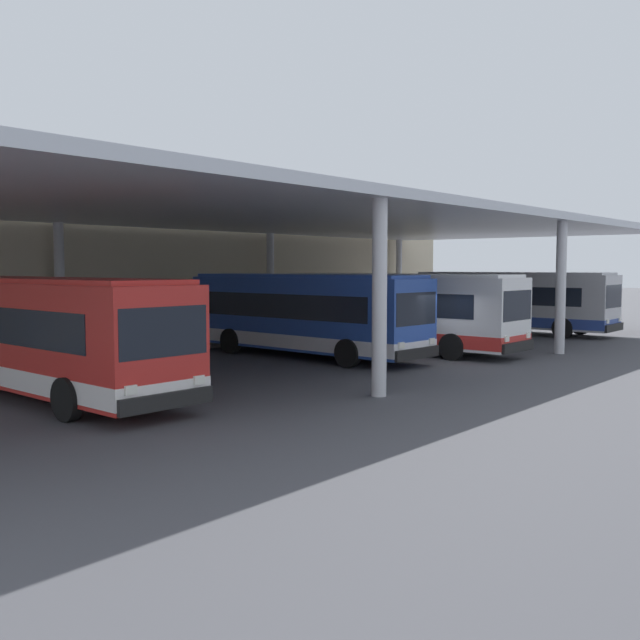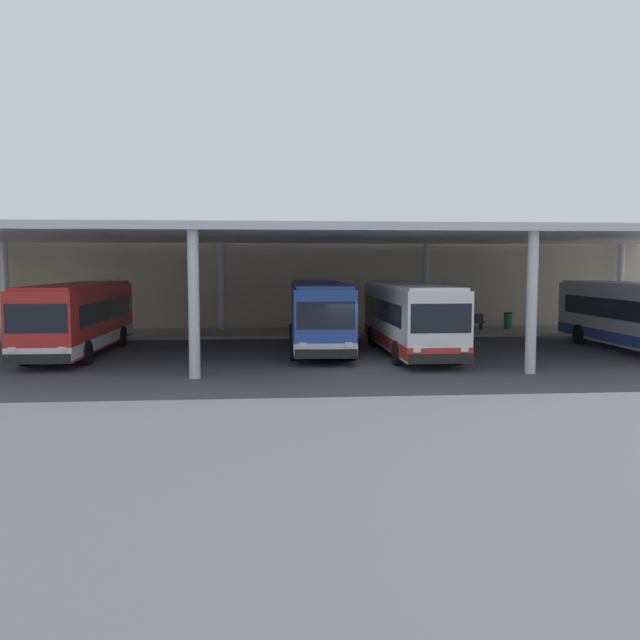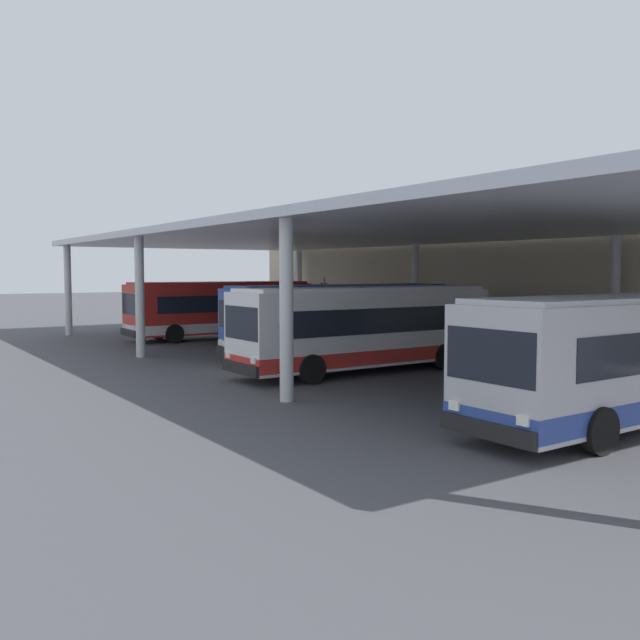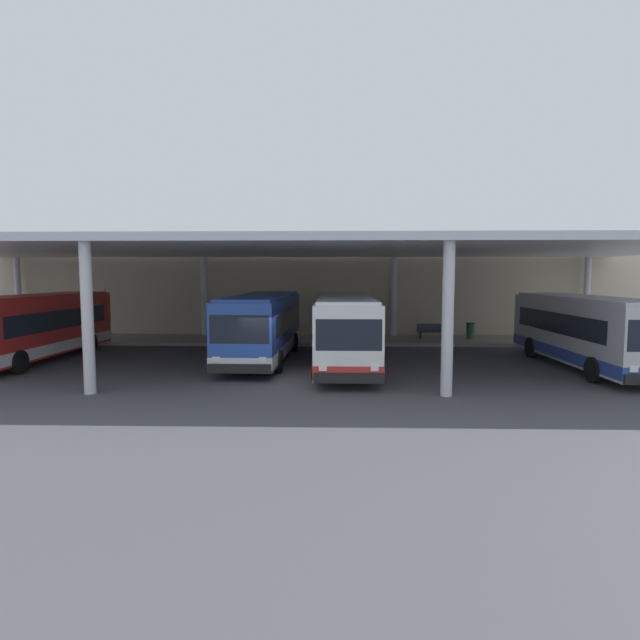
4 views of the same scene
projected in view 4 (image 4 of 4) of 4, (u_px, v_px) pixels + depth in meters
name	position (u px, v px, depth m)	size (l,w,h in m)	color
ground_plane	(275.00, 380.00, 20.31)	(200.00, 200.00, 0.00)	#47474C
platform_kerb	(297.00, 340.00, 32.00)	(42.00, 4.50, 0.18)	gray
station_building_facade	(300.00, 288.00, 34.96)	(48.00, 1.60, 6.47)	#C1B293
canopy_shelter	(287.00, 250.00, 25.32)	(40.00, 17.00, 5.55)	silver
bus_nearest_bay	(35.00, 327.00, 24.65)	(2.90, 10.59, 3.17)	red
bus_second_bay	(263.00, 326.00, 24.83)	(2.96, 10.61, 3.17)	#284CA8
bus_middle_bay	(345.00, 330.00, 23.04)	(2.75, 10.54, 3.17)	white
bus_far_bay	(585.00, 331.00, 22.81)	(2.82, 10.56, 3.17)	#B7B7BC
bench_waiting	(432.00, 331.00, 31.79)	(1.80, 0.45, 0.92)	#383D47
trash_bin	(470.00, 331.00, 31.92)	(0.52, 0.52, 0.98)	#236638
banner_sign	(105.00, 310.00, 31.35)	(0.70, 0.12, 3.20)	#B2B2B7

